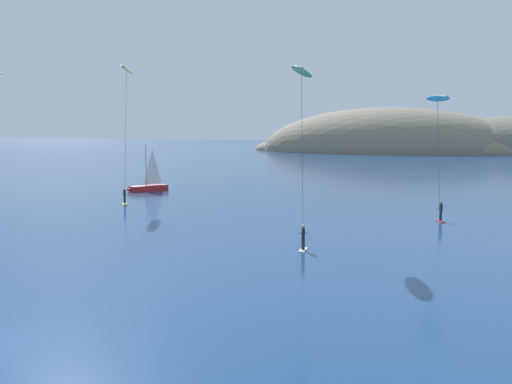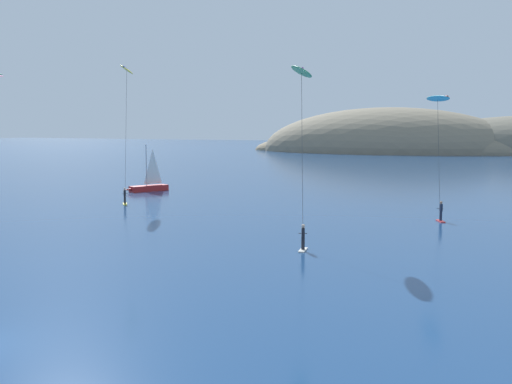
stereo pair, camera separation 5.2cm
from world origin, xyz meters
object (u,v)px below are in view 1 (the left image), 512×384
object	(u,v)px
sailboat_near	(146,186)
kitesurfer_cyan	(438,108)
kitesurfer_yellow	(126,78)
kitesurfer_green	(302,84)

from	to	relation	value
sailboat_near	kitesurfer_cyan	xyz separation A→B (m)	(35.88, -8.33, 8.88)
sailboat_near	kitesurfer_yellow	size ratio (longest dim) A/B	0.40
kitesurfer_green	kitesurfer_cyan	bearing A→B (deg)	61.57
kitesurfer_cyan	kitesurfer_green	size ratio (longest dim) A/B	0.86
kitesurfer_green	kitesurfer_yellow	bearing A→B (deg)	151.83
kitesurfer_yellow	kitesurfer_green	size ratio (longest dim) A/B	1.17
kitesurfer_cyan	kitesurfer_yellow	xyz separation A→B (m)	(-32.44, 0.13, 3.49)
sailboat_near	kitesurfer_cyan	world-z (taller)	kitesurfer_cyan
kitesurfer_yellow	kitesurfer_green	world-z (taller)	kitesurfer_yellow
kitesurfer_yellow	kitesurfer_green	bearing A→B (deg)	-28.17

